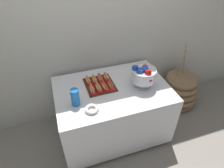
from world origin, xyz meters
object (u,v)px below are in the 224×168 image
Objects in this scene: serving_tray at (100,85)px; cup_stack at (75,97)px; hot_dog_0 at (92,89)px; hot_dog_5 at (95,80)px; hot_dog_7 at (106,77)px; donut at (92,109)px; hot_dog_1 at (99,88)px; punch_bowl at (143,75)px; hot_dog_4 at (88,81)px; hot_dog_2 at (105,86)px; hot_dog_3 at (111,85)px; buffet_table at (112,110)px; hot_dog_6 at (101,78)px; floor_vase at (179,90)px.

cup_stack is at bearing -143.81° from serving_tray.
hot_dog_5 is at bearing 66.99° from hot_dog_0.
hot_dog_7 reaches higher than donut.
hot_dog_1 is 0.60× the size of punch_bowl.
serving_tray is 0.14m from hot_dog_4.
hot_dog_5 is at bearing 72.11° from donut.
hot_dog_2 reaches higher than serving_tray.
cup_stack is (-0.44, -0.15, 0.06)m from hot_dog_3.
hot_dog_3 reaches higher than donut.
hot_dog_6 reaches higher than buffet_table.
hot_dog_4 is 1.17× the size of donut.
donut is at bearing -161.86° from floor_vase.
donut is at bearing -127.71° from hot_dog_2.
hot_dog_2 reaches higher than hot_dog_7.
punch_bowl is at bearing 17.78° from donut.
buffet_table is at bearing -64.89° from hot_dog_6.
floor_vase reaches higher than serving_tray.
hot_dog_7 reaches higher than serving_tray.
hot_dog_0 is at bearing 175.74° from buffet_table.
donut is at bearing -107.89° from hot_dog_5.
hot_dog_7 is at bearing 93.72° from buffet_table.
floor_vase reaches higher than hot_dog_4.
hot_dog_3 is at bearing 44.35° from donut.
hot_dog_7 is at bearing 49.16° from hot_dog_1.
hot_dog_5 reaches higher than donut.
hot_dog_2 is 1.03× the size of hot_dog_4.
floor_vase reaches higher than hot_dog_7.
hot_dog_0 is 0.17m from hot_dog_4.
hot_dog_1 is at bearing 62.51° from donut.
serving_tray is at bearing 66.99° from hot_dog_1.
cup_stack is at bearing -156.98° from hot_dog_2.
serving_tray is at bearing -142.31° from hot_dog_7.
hot_dog_2 is 0.18m from hot_dog_5.
hot_dog_2 is 1.05× the size of hot_dog_5.
hot_dog_5 is 0.86× the size of cup_stack.
hot_dog_1 is 0.52m from punch_bowl.
punch_bowl reaches higher than donut.
hot_dog_5 is (-1.31, -0.02, 0.53)m from floor_vase.
serving_tray is (-1.27, -0.10, 0.50)m from floor_vase.
hot_dog_4 is at bearing 157.33° from punch_bowl.
hot_dog_0 and hot_dog_7 have the same top height.
hot_dog_5 is 0.55× the size of punch_bowl.
serving_tray is 2.04× the size of hot_dog_1.
hot_dog_2 is 0.18m from hot_dog_7.
hot_dog_0 is 1.03× the size of hot_dog_3.
hot_dog_1 is 0.17m from hot_dog_5.
hot_dog_7 is at bearing 66.99° from hot_dog_2.
hot_dog_5 is at bearing -178.57° from hot_dog_6.
hot_dog_3 reaches higher than buffet_table.
floor_vase is 5.67× the size of hot_dog_3.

